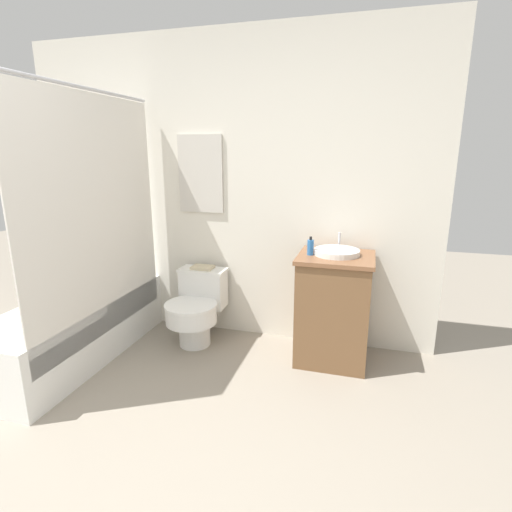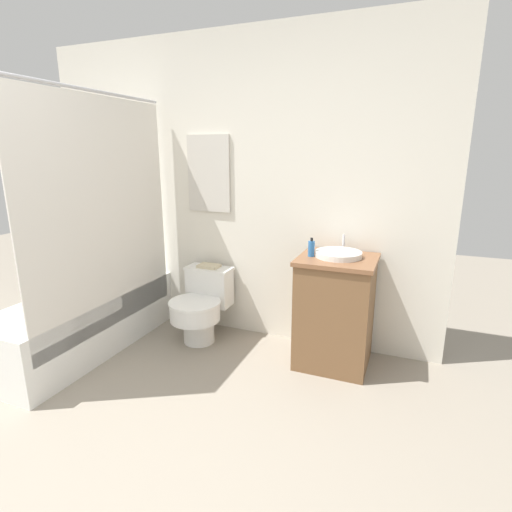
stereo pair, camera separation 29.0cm
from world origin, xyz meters
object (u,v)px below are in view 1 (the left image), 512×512
object	(u,v)px
toilet	(197,307)
soap_bottle	(310,247)
book_on_tank	(203,267)
sink	(337,252)

from	to	relation	value
toilet	soap_bottle	xyz separation A→B (m)	(0.94, -0.01, 0.58)
toilet	book_on_tank	distance (m)	0.34
toilet	book_on_tank	size ratio (longest dim) A/B	3.33
toilet	sink	world-z (taller)	sink
soap_bottle	book_on_tank	world-z (taller)	soap_bottle
soap_bottle	book_on_tank	distance (m)	0.99
sink	soap_bottle	size ratio (longest dim) A/B	2.70
sink	book_on_tank	bearing A→B (deg)	174.61
book_on_tank	toilet	bearing A→B (deg)	-90.00
toilet	soap_bottle	bearing A→B (deg)	-0.75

